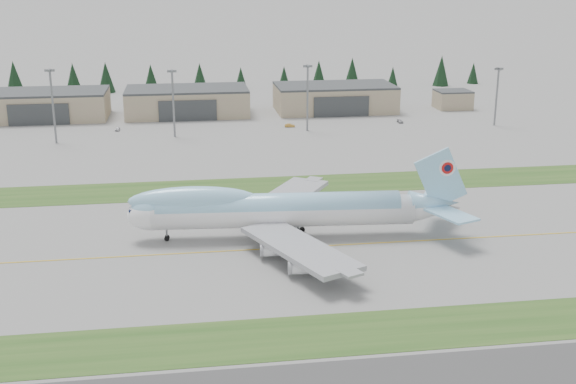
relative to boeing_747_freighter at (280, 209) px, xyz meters
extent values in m
plane|color=slate|center=(-2.90, -6.34, -6.40)|extent=(7000.00, 7000.00, 0.00)
cube|color=#294D1B|center=(-2.90, -44.34, -6.40)|extent=(400.00, 14.00, 0.08)
cube|color=#294D1B|center=(-2.90, 38.66, -6.40)|extent=(400.00, 18.00, 0.08)
cube|color=gold|center=(-2.90, -6.34, -6.40)|extent=(400.00, 0.40, 0.02)
cylinder|color=white|center=(0.73, -0.05, -0.63)|extent=(56.07, 10.47, 6.47)
cylinder|color=#97D5F8|center=(-0.26, 0.02, 0.57)|extent=(52.06, 9.69, 5.97)
ellipsoid|color=white|center=(-27.07, 1.96, -0.63)|extent=(10.79, 7.20, 6.47)
ellipsoid|color=#97D5F8|center=(-27.07, 1.96, 0.57)|extent=(9.03, 6.10, 5.49)
ellipsoid|color=#97D5F8|center=(-18.13, 1.31, 2.46)|extent=(27.80, 7.46, 5.97)
cube|color=#0C1433|center=(-30.55, 2.21, 0.67)|extent=(2.31, 2.74, 1.29)
cone|color=white|center=(33.50, -2.42, -0.63)|extent=(12.37, 7.19, 6.34)
cone|color=#97D5F8|center=(33.50, -2.42, 0.57)|extent=(11.34, 6.55, 5.77)
cube|color=#97D5F8|center=(34.49, -2.49, 6.14)|extent=(12.07, 1.46, 13.74)
cylinder|color=white|center=(35.71, -2.18, 8.53)|extent=(3.59, 0.46, 3.58)
cylinder|color=red|center=(35.72, -2.08, 8.53)|extent=(2.60, 0.39, 2.59)
cylinder|color=#0C1433|center=(35.73, -1.98, 8.53)|extent=(1.50, 0.31, 1.49)
cube|color=#97D5F8|center=(35.91, 3.39, -0.03)|extent=(10.55, 12.47, 0.46)
cube|color=#97D5F8|center=(35.05, -8.52, -0.03)|extent=(9.48, 12.36, 0.46)
cube|color=#999BA1|center=(3.90, 16.19, -2.42)|extent=(23.89, 30.32, 1.00)
cube|color=#999BA1|center=(1.53, -16.58, -2.42)|extent=(20.73, 31.14, 1.00)
cylinder|color=white|center=(-0.95, 12.55, -4.31)|extent=(5.34, 2.86, 2.49)
cylinder|color=white|center=(4.58, 21.43, -4.31)|extent=(5.34, 2.86, 2.49)
cylinder|color=white|center=(-2.75, -12.28, -4.31)|extent=(5.34, 2.86, 2.49)
cylinder|color=white|center=(1.45, -21.86, -4.31)|extent=(5.34, 2.86, 2.49)
cylinder|color=slate|center=(-24.09, 1.74, -5.21)|extent=(0.47, 0.47, 2.39)
cylinder|color=slate|center=(-0.54, 3.03, -5.11)|extent=(0.60, 0.60, 2.59)
cylinder|color=slate|center=(-0.97, -2.92, -5.11)|extent=(0.60, 0.60, 2.59)
cylinder|color=slate|center=(4.42, 2.67, -5.11)|extent=(0.60, 0.60, 2.59)
cylinder|color=slate|center=(3.99, -3.28, -5.11)|extent=(0.60, 0.60, 2.59)
cylinder|color=black|center=(-24.12, 1.34, -5.85)|extent=(1.12, 0.43, 1.10)
cylinder|color=black|center=(-24.06, 2.14, -5.85)|extent=(1.12, 0.43, 1.10)
cylinder|color=black|center=(-0.54, 3.03, -5.80)|extent=(1.23, 0.58, 1.19)
cylinder|color=black|center=(-0.97, -2.92, -5.80)|extent=(1.23, 0.58, 1.19)
cylinder|color=black|center=(4.42, 2.67, -5.80)|extent=(1.23, 0.58, 1.19)
cylinder|color=black|center=(3.99, -3.28, -5.80)|extent=(1.23, 0.58, 1.19)
cube|color=tan|center=(-72.90, 143.66, -1.40)|extent=(48.00, 26.00, 10.00)
cube|color=#343739|center=(-72.90, 143.66, 4.00)|extent=(48.00, 26.00, 0.80)
cube|color=#343739|center=(-72.90, 130.36, -2.40)|extent=(22.08, 0.60, 8.00)
cube|color=tan|center=(-17.90, 143.66, -1.40)|extent=(48.00, 26.00, 10.00)
cube|color=#343739|center=(-17.90, 143.66, 4.00)|extent=(48.00, 26.00, 0.80)
cube|color=#343739|center=(-17.90, 130.36, -2.40)|extent=(22.08, 0.60, 8.00)
cube|color=tan|center=(42.10, 143.66, -1.40)|extent=(48.00, 26.00, 10.00)
cube|color=#343739|center=(42.10, 143.66, 4.00)|extent=(48.00, 26.00, 0.80)
cube|color=#343739|center=(42.10, 130.36, -2.40)|extent=(22.08, 0.60, 8.00)
cube|color=tan|center=(92.10, 141.66, -2.90)|extent=(14.00, 12.00, 7.00)
cube|color=#343739|center=(92.10, 141.66, 0.90)|extent=(14.00, 12.00, 0.60)
cylinder|color=slate|center=(-62.07, 99.75, 5.48)|extent=(0.70, 0.70, 23.76)
cube|color=slate|center=(-62.07, 99.75, 17.76)|extent=(3.20, 3.20, 0.80)
cylinder|color=slate|center=(-22.84, 103.59, 4.73)|extent=(0.70, 0.70, 22.27)
cube|color=slate|center=(-22.84, 103.59, 16.26)|extent=(3.20, 3.20, 0.80)
cylinder|color=slate|center=(24.36, 106.62, 4.96)|extent=(0.70, 0.70, 22.73)
cube|color=slate|center=(24.36, 106.62, 16.73)|extent=(3.20, 3.20, 0.80)
cylinder|color=slate|center=(95.11, 106.02, 3.88)|extent=(0.70, 0.70, 20.55)
cube|color=slate|center=(95.11, 106.02, 14.55)|extent=(3.20, 3.20, 0.80)
imported|color=silver|center=(-43.34, 116.55, -6.40)|extent=(1.89, 3.83, 1.26)
imported|color=#B9832E|center=(19.06, 113.75, -6.40)|extent=(3.98, 1.89, 1.26)
imported|color=#97989C|center=(61.65, 115.63, -6.40)|extent=(1.78, 4.14, 1.19)
cone|color=black|center=(-96.60, 205.23, 1.42)|extent=(8.76, 8.76, 15.64)
cone|color=black|center=(-70.29, 206.51, 0.63)|extent=(7.88, 7.88, 14.07)
cone|color=black|center=(-55.09, 205.23, 0.82)|extent=(8.09, 8.09, 14.45)
cone|color=black|center=(-34.41, 209.27, -0.13)|extent=(7.02, 7.02, 12.54)
cone|color=black|center=(-11.11, 205.09, 0.19)|extent=(7.38, 7.38, 13.18)
cone|color=black|center=(8.70, 206.18, -1.04)|extent=(6.00, 6.00, 10.72)
cone|color=black|center=(29.85, 205.63, -0.95)|extent=(6.11, 6.11, 10.91)
cone|color=black|center=(46.76, 203.66, 0.40)|extent=(7.61, 7.61, 13.59)
cone|color=black|center=(64.31, 207.29, 0.72)|extent=(7.98, 7.98, 14.24)
cone|color=black|center=(83.85, 202.52, -1.40)|extent=(5.60, 5.60, 10.00)
cone|color=black|center=(108.92, 202.93, 1.11)|extent=(8.41, 8.41, 15.02)
cone|color=black|center=(127.73, 207.54, -1.06)|extent=(5.99, 5.99, 10.69)
camera|label=1|loc=(-19.35, -144.62, 48.56)|focal=45.00mm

